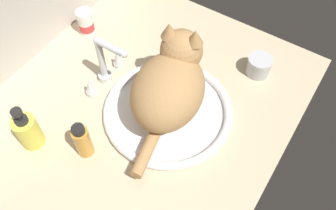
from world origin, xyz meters
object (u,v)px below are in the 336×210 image
Objects in this scene: metal_jar at (259,66)px; pill_bottle at (86,23)px; sink_basin at (168,111)px; amber_bottle at (83,141)px; soap_pump_bottle at (28,131)px; cat at (171,83)px; faucet at (105,65)px.

pill_bottle reaches higher than metal_jar.
amber_bottle reaches higher than sink_basin.
sink_basin is at bearing -107.27° from pill_bottle.
soap_pump_bottle is (-27.50, 25.44, 4.46)cm from sink_basin.
metal_jar is 0.81× the size of pill_bottle.
metal_jar is at bearing -74.70° from pill_bottle.
metal_jar is (25.62, -15.33, -8.36)cm from cat.
metal_jar is at bearing -28.06° from amber_bottle.
amber_bottle is (-22.04, -10.13, -1.45)cm from faucet.
amber_bottle is at bearing -140.25° from pill_bottle.
faucet is at bearing -7.63° from soap_pump_bottle.
metal_jar is 56.40cm from amber_bottle.
soap_pump_bottle is 1.24× the size of amber_bottle.
amber_bottle is (-49.72, 26.50, 2.54)cm from metal_jar.
sink_basin is 5.05× the size of metal_jar.
faucet is 1.19× the size of soap_pump_bottle.
pill_bottle is 45.02cm from amber_bottle.
sink_basin is 25.32cm from amber_bottle.
metal_jar is at bearing -30.89° from cat.
faucet is 46.09cm from metal_jar.
cat is at bearing -40.21° from soap_pump_bottle.
pill_bottle is at bearing 105.30° from metal_jar.
soap_pump_bottle reaches higher than metal_jar.
faucet is 1.48× the size of amber_bottle.
amber_bottle reaches higher than metal_jar.
cat reaches higher than amber_bottle.
cat reaches higher than faucet.
metal_jar is (27.68, -36.64, -3.99)cm from faucet.
pill_bottle is at bearing 56.02° from faucet.
faucet is 27.79cm from soap_pump_bottle.
pill_bottle is (12.56, 40.39, 3.08)cm from sink_basin.
amber_bottle reaches higher than pill_bottle.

